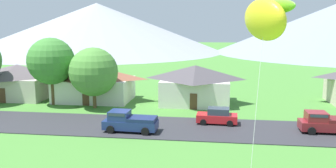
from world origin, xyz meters
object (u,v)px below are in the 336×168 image
at_px(house_left_center, 94,83).
at_px(house_rightmost, 195,84).
at_px(pickup_truck_navy_east_side, 129,121).
at_px(tree_center, 51,61).
at_px(house_right_center, 18,80).
at_px(tree_near_left, 94,72).
at_px(parked_car_red_mid_west, 217,116).
at_px(pickup_truck_maroon_west_side, 326,122).
at_px(kite_flyer_with_kite, 265,20).

height_order(house_left_center, house_rightmost, house_rightmost).
height_order(house_rightmost, pickup_truck_navy_east_side, house_rightmost).
bearing_deg(house_left_center, tree_center, -143.81).
height_order(house_right_center, tree_near_left, tree_near_left).
relative_size(parked_car_red_mid_west, pickup_truck_maroon_west_side, 0.82).
height_order(tree_center, parked_car_red_mid_west, tree_center).
bearing_deg(pickup_truck_navy_east_side, house_right_center, 144.44).
height_order(house_rightmost, pickup_truck_maroon_west_side, house_rightmost).
height_order(tree_near_left, pickup_truck_maroon_west_side, tree_near_left).
height_order(pickup_truck_navy_east_side, kite_flyer_with_kite, kite_flyer_with_kite).
relative_size(house_right_center, tree_center, 1.17).
xyz_separation_m(house_rightmost, tree_center, (-18.29, -3.37, 3.07)).
bearing_deg(tree_near_left, parked_car_red_mid_west, -19.18).
distance_m(house_rightmost, kite_flyer_with_kite, 27.71).
distance_m(house_left_center, tree_near_left, 5.07).
relative_size(parked_car_red_mid_west, kite_flyer_with_kite, 0.36).
bearing_deg(tree_center, parked_car_red_mid_west, -16.75).
xyz_separation_m(tree_near_left, parked_car_red_mid_west, (15.17, -5.28, -3.70)).
xyz_separation_m(house_right_center, pickup_truck_navy_east_side, (19.76, -14.12, -1.39)).
bearing_deg(house_right_center, pickup_truck_navy_east_side, -35.56).
distance_m(tree_near_left, parked_car_red_mid_west, 16.48).
relative_size(tree_center, pickup_truck_navy_east_side, 1.65).
height_order(parked_car_red_mid_west, pickup_truck_maroon_west_side, pickup_truck_maroon_west_side).
bearing_deg(kite_flyer_with_kite, parked_car_red_mid_west, 97.66).
distance_m(house_rightmost, pickup_truck_navy_east_side, 14.75).
bearing_deg(tree_near_left, house_right_center, 158.93).
xyz_separation_m(tree_center, kite_flyer_with_kite, (23.35, -22.70, 4.86)).
xyz_separation_m(pickup_truck_navy_east_side, kite_flyer_with_kite, (10.70, -12.53, 9.49)).
relative_size(house_rightmost, tree_center, 1.09).
distance_m(pickup_truck_maroon_west_side, kite_flyer_with_kite, 19.26).
bearing_deg(tree_near_left, house_rightmost, 19.90).
relative_size(house_left_center, kite_flyer_with_kite, 0.91).
xyz_separation_m(pickup_truck_maroon_west_side, kite_flyer_with_kite, (-8.14, -14.65, 9.49)).
bearing_deg(pickup_truck_navy_east_side, house_left_center, 121.40).
distance_m(house_left_center, tree_center, 6.40).
bearing_deg(house_rightmost, kite_flyer_with_kite, -79.01).
distance_m(parked_car_red_mid_west, pickup_truck_navy_east_side, 9.32).
relative_size(house_right_center, tree_near_left, 1.34).
bearing_deg(parked_car_red_mid_west, house_right_center, 159.94).
bearing_deg(parked_car_red_mid_west, tree_center, 163.25).
xyz_separation_m(house_rightmost, pickup_truck_navy_east_side, (-5.64, -13.53, -1.56)).
relative_size(house_right_center, house_rightmost, 1.07).
bearing_deg(kite_flyer_with_kite, tree_near_left, 128.79).
xyz_separation_m(house_rightmost, pickup_truck_maroon_west_side, (13.20, -11.42, -1.56)).
xyz_separation_m(house_right_center, pickup_truck_maroon_west_side, (38.61, -12.01, -1.39)).
bearing_deg(house_right_center, tree_near_left, -21.07).
relative_size(house_left_center, tree_center, 1.24).
bearing_deg(parked_car_red_mid_west, pickup_truck_navy_east_side, -155.92).
xyz_separation_m(house_right_center, parked_car_red_mid_west, (28.27, -10.32, -1.58)).
distance_m(house_rightmost, tree_near_left, 13.23).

